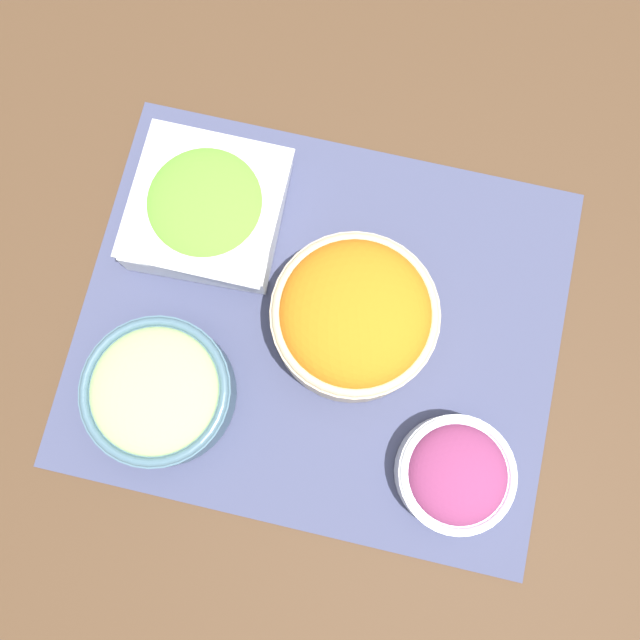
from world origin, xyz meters
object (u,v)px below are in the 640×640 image
at_px(cucumber_bowl, 158,391).
at_px(onion_bowl, 456,474).
at_px(carrot_bowl, 354,316).
at_px(lettuce_bowl, 207,207).

distance_m(cucumber_bowl, onion_bowl, 0.32).
relative_size(cucumber_bowl, onion_bowl, 1.30).
distance_m(carrot_bowl, onion_bowl, 0.19).
bearing_deg(onion_bowl, lettuce_bowl, 145.44).
bearing_deg(cucumber_bowl, onion_bowl, -2.33).
distance_m(lettuce_bowl, onion_bowl, 0.40).
height_order(cucumber_bowl, onion_bowl, cucumber_bowl).
xyz_separation_m(carrot_bowl, cucumber_bowl, (-0.19, -0.12, -0.01)).
bearing_deg(carrot_bowl, cucumber_bowl, -146.52).
relative_size(lettuce_bowl, cucumber_bowl, 1.07).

